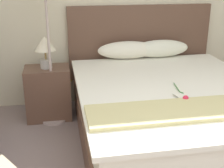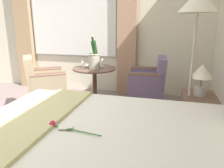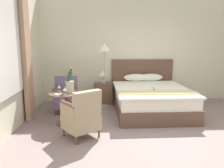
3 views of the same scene
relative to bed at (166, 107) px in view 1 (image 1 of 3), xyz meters
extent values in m
cube|color=brown|center=(0.00, -0.08, -0.18)|extent=(1.71, 2.19, 0.32)
cube|color=white|center=(0.00, -0.08, 0.10)|extent=(1.66, 2.13, 0.25)
cube|color=white|center=(0.00, -0.14, 0.25)|extent=(1.74, 2.06, 0.04)
cube|color=#CDC184|center=(0.00, -0.68, 0.29)|extent=(1.71, 0.39, 0.03)
cube|color=brown|center=(0.00, 1.06, 0.43)|extent=(1.80, 0.08, 0.90)
ellipsoid|color=white|center=(-0.21, 0.86, 0.38)|extent=(0.73, 0.26, 0.23)
ellipsoid|color=white|center=(0.21, 0.86, 0.38)|extent=(0.73, 0.25, 0.22)
cylinder|color=#2D6628|center=(0.00, -0.29, 0.28)|extent=(0.06, 0.41, 0.01)
sphere|color=#DB2342|center=(-0.03, -0.50, 0.30)|extent=(0.05, 0.05, 0.05)
ellipsoid|color=#33702D|center=(0.00, -0.35, 0.29)|extent=(0.04, 0.05, 0.01)
cube|color=white|center=(-0.03, -0.39, 0.28)|extent=(0.11, 0.13, 0.00)
cube|color=brown|center=(-1.16, 0.69, -0.04)|extent=(0.50, 0.36, 0.60)
sphere|color=tan|center=(-0.90, 0.69, 0.09)|extent=(0.02, 0.02, 0.02)
cylinder|color=#B4B3AF|center=(-1.16, 0.69, 0.31)|extent=(0.13, 0.13, 0.10)
cylinder|color=olive|center=(-1.16, 0.69, 0.41)|extent=(0.02, 0.02, 0.10)
cone|color=#EFE5C6|center=(-1.16, 0.69, 0.54)|extent=(0.23, 0.23, 0.15)
cylinder|color=#C0ACA8|center=(-1.12, 0.57, -0.32)|extent=(0.28, 0.28, 0.03)
cylinder|color=#C0ACA8|center=(-1.12, 0.57, 0.41)|extent=(0.03, 0.03, 1.45)
camera|label=1|loc=(-1.03, -2.69, 1.29)|focal=50.00mm
camera|label=2|loc=(1.32, 0.32, 1.04)|focal=35.00mm
camera|label=3|loc=(-1.25, -5.27, 1.33)|focal=35.00mm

